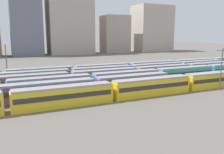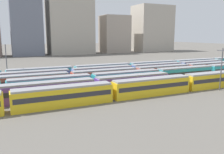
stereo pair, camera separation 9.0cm
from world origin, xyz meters
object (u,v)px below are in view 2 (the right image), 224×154
object	(u,v)px
catenary_pole_0	(221,67)
train_track_0	(112,91)
train_track_4	(103,73)
train_track_1	(49,91)
train_track_2	(127,78)
train_track_3	(105,76)
catenary_pole_1	(6,61)
train_track_5	(130,68)

from	to	relation	value
catenary_pole_0	train_track_0	bearing A→B (deg)	173.37
train_track_0	train_track_4	size ratio (longest dim) A/B	0.80
train_track_0	catenary_pole_0	bearing A→B (deg)	-6.63
train_track_1	train_track_2	size ratio (longest dim) A/B	0.60
train_track_4	train_track_3	bearing A→B (deg)	-106.39
train_track_1	train_track_3	size ratio (longest dim) A/B	0.60
train_track_2	train_track_4	xyz separation A→B (m)	(-2.29, 10.40, 0.00)
train_track_4	train_track_1	bearing A→B (deg)	-138.80
train_track_0	train_track_3	bearing A→B (deg)	71.72
train_track_3	catenary_pole_1	size ratio (longest dim) A/B	9.16
train_track_2	catenary_pole_0	distance (m)	22.18
train_track_1	catenary_pole_0	bearing A→B (deg)	-12.45
train_track_4	train_track_5	bearing A→B (deg)	23.85
catenary_pole_1	train_track_2	bearing A→B (deg)	-34.32
train_track_5	catenary_pole_1	world-z (taller)	catenary_pole_1
train_track_4	train_track_2	bearing A→B (deg)	-77.59
train_track_1	train_track_2	world-z (taller)	same
train_track_0	train_track_5	distance (m)	31.88
train_track_2	train_track_3	xyz separation A→B (m)	(-3.82, 5.20, 0.00)
train_track_5	train_track_4	bearing A→B (deg)	-156.15
train_track_3	catenary_pole_0	distance (m)	28.37
train_track_1	train_track_5	size ratio (longest dim) A/B	0.50
catenary_pole_0	train_track_4	bearing A→B (deg)	129.35
train_track_0	train_track_2	bearing A→B (deg)	49.22
train_track_0	catenary_pole_0	size ratio (longest dim) A/B	7.62
train_track_5	catenary_pole_0	xyz separation A→B (m)	(7.79, -29.05, 3.54)
train_track_0	train_track_5	xyz separation A→B (m)	(18.45, 26.00, 0.00)
train_track_2	train_track_5	world-z (taller)	same
train_track_1	catenary_pole_1	world-z (taller)	catenary_pole_1
catenary_pole_1	train_track_3	bearing A→B (deg)	-29.79
train_track_2	train_track_5	size ratio (longest dim) A/B	0.83
train_track_1	train_track_3	bearing A→B (deg)	32.56
train_track_0	train_track_5	world-z (taller)	same
train_track_1	catenary_pole_1	size ratio (longest dim) A/B	5.46
train_track_3	train_track_4	bearing A→B (deg)	73.61
train_track_5	train_track_2	bearing A→B (deg)	-121.28
train_track_3	train_track_5	bearing A→B (deg)	38.04
train_track_0	catenary_pole_1	bearing A→B (deg)	122.31
train_track_3	train_track_0	bearing A→B (deg)	-108.28
train_track_0	catenary_pole_0	xyz separation A→B (m)	(26.24, -3.05, 3.54)
train_track_0	train_track_1	xyz separation A→B (m)	(-11.13, 5.20, -0.00)
train_track_1	catenary_pole_0	xyz separation A→B (m)	(37.37, -8.25, 3.54)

